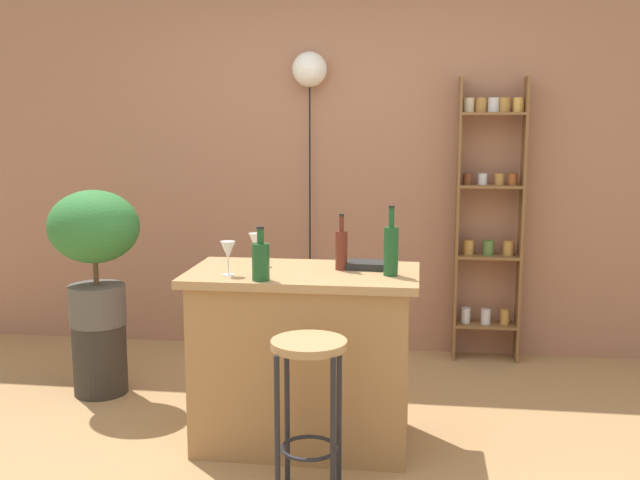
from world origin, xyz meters
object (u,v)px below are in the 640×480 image
object	(u,v)px
spice_shelf	(489,215)
cookbook	(369,265)
bottle_olive_oil	(261,260)
wine_glass_left	(228,251)
bottle_vinegar	(391,249)
wine_glass_center	(256,242)
pendant_globe_light	(310,72)
bar_stool	(309,383)
plant_stool	(100,358)
bottle_spirits_clear	(341,249)
potted_plant	(94,242)

from	to	relation	value
spice_shelf	cookbook	distance (m)	1.56
bottle_olive_oil	wine_glass_left	distance (m)	0.20
bottle_olive_oil	wine_glass_left	bearing A→B (deg)	152.57
bottle_vinegar	wine_glass_left	distance (m)	0.78
wine_glass_center	cookbook	bearing A→B (deg)	-1.73
spice_shelf	bottle_olive_oil	world-z (taller)	spice_shelf
spice_shelf	wine_glass_center	world-z (taller)	spice_shelf
pendant_globe_light	bar_stool	bearing A→B (deg)	-81.76
wine_glass_center	pendant_globe_light	bearing A→B (deg)	87.18
wine_glass_left	pendant_globe_light	xyz separation A→B (m)	(0.15, 1.69, 0.93)
wine_glass_center	spice_shelf	bearing A→B (deg)	46.84
plant_stool	bottle_spirits_clear	bearing A→B (deg)	-17.21
spice_shelf	bottle_vinegar	world-z (taller)	spice_shelf
wine_glass_left	wine_glass_center	xyz separation A→B (m)	(0.08, 0.27, 0.00)
pendant_globe_light	cookbook	bearing A→B (deg)	-70.57
pendant_globe_light	wine_glass_center	bearing A→B (deg)	-92.82
bar_stool	wine_glass_left	distance (m)	0.78
spice_shelf	wine_glass_left	xyz separation A→B (m)	(-1.36, -1.64, 0.01)
bottle_olive_oil	wine_glass_left	xyz separation A→B (m)	(-0.18, 0.09, 0.02)
spice_shelf	bottle_olive_oil	size ratio (longest dim) A/B	7.52
bar_stool	plant_stool	size ratio (longest dim) A/B	1.67
spice_shelf	potted_plant	bearing A→B (deg)	-157.38
wine_glass_center	cookbook	xyz separation A→B (m)	(0.58, -0.02, -0.10)
plant_stool	spice_shelf	bearing A→B (deg)	22.62
wine_glass_left	cookbook	xyz separation A→B (m)	(0.65, 0.25, -0.10)
plant_stool	pendant_globe_light	xyz separation A→B (m)	(1.12, 1.02, 1.72)
spice_shelf	bottle_olive_oil	bearing A→B (deg)	-124.37
spice_shelf	pendant_globe_light	bearing A→B (deg)	177.68
pendant_globe_light	wine_glass_left	bearing A→B (deg)	-94.96
bottle_spirits_clear	pendant_globe_light	xyz separation A→B (m)	(-0.38, 1.48, 0.94)
wine_glass_center	bar_stool	bearing A→B (deg)	-61.24
bottle_spirits_clear	cookbook	size ratio (longest dim) A/B	1.33
bar_stool	potted_plant	world-z (taller)	potted_plant
bar_stool	bottle_vinegar	distance (m)	0.78
spice_shelf	potted_plant	size ratio (longest dim) A/B	2.38
bottle_spirits_clear	wine_glass_center	xyz separation A→B (m)	(-0.45, 0.06, 0.01)
bar_stool	spice_shelf	world-z (taller)	spice_shelf
potted_plant	cookbook	distance (m)	1.68
bar_stool	potted_plant	xyz separation A→B (m)	(-1.42, 1.08, 0.40)
wine_glass_center	wine_glass_left	bearing A→B (deg)	-105.97
wine_glass_left	wine_glass_center	size ratio (longest dim) A/B	1.00
plant_stool	pendant_globe_light	size ratio (longest dim) A/B	0.20
spice_shelf	wine_glass_left	world-z (taller)	spice_shelf
bar_stool	bottle_olive_oil	size ratio (longest dim) A/B	2.80
potted_plant	wine_glass_left	distance (m)	1.18
potted_plant	wine_glass_center	size ratio (longest dim) A/B	4.86
wine_glass_left	wine_glass_center	bearing A→B (deg)	74.03
plant_stool	bottle_olive_oil	size ratio (longest dim) A/B	1.68
plant_stool	wine_glass_center	size ratio (longest dim) A/B	2.59
potted_plant	bottle_olive_oil	distance (m)	1.38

